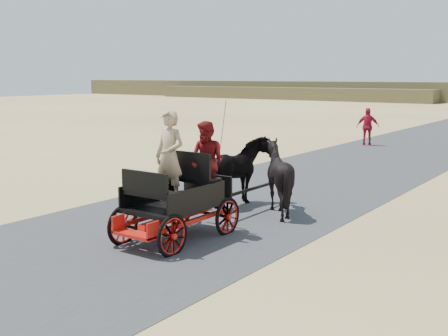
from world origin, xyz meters
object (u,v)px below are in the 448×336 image
Objects in this scene: carriage at (177,221)px; horse_left at (239,172)px; horse_right at (278,177)px; pedestrian at (368,127)px.

horse_left is at bearing 100.39° from carriage.
carriage is 3.09m from horse_right.
horse_right is 0.98× the size of pedestrian.
horse_right is at bearing 81.48° from pedestrian.
pedestrian is (-2.59, 16.61, 0.50)m from carriage.
pedestrian is at bearing -77.00° from horse_right.
carriage is 1.20× the size of horse_left.
pedestrian reaches higher than horse_right.
carriage is at bearing 100.39° from horse_left.
horse_left is at bearing 0.00° from horse_right.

